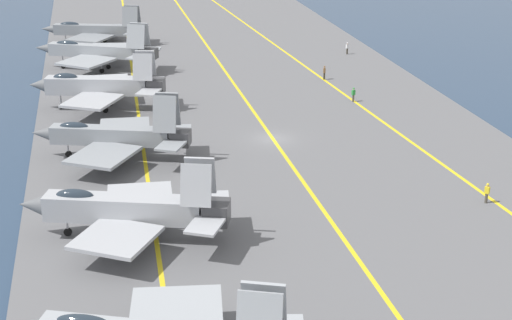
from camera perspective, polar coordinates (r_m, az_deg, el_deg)
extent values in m
plane|color=navy|center=(78.98, 1.23, 1.28)|extent=(2000.00, 2000.00, 0.00)
cube|color=slate|center=(78.92, 1.23, 1.41)|extent=(228.08, 47.21, 0.40)
cube|color=yellow|center=(82.68, 10.03, 2.16)|extent=(204.82, 14.32, 0.01)
cube|color=yellow|center=(78.85, 1.23, 1.55)|extent=(205.27, 0.36, 0.01)
cube|color=yellow|center=(77.04, -8.20, 0.86)|extent=(205.19, 6.74, 0.01)
cube|color=#9EA3A8|center=(46.02, -5.82, -11.01)|extent=(6.28, 6.02, 0.28)
cube|color=#9EA3A8|center=(41.22, 0.60, -10.50)|extent=(1.73, 2.50, 3.03)
cube|color=#A8AAAF|center=(58.24, -9.66, -3.50)|extent=(5.31, 11.64, 1.86)
cone|color=#5B5E60|center=(60.30, -15.89, -3.16)|extent=(2.35, 2.63, 1.77)
cube|color=#38383A|center=(56.88, -2.91, -3.83)|extent=(2.61, 2.45, 1.58)
ellipsoid|color=#232D38|center=(58.88, -13.04, -2.54)|extent=(1.83, 3.00, 1.02)
cube|color=#A8AAAF|center=(55.35, -10.15, -5.59)|extent=(7.03, 6.99, 0.28)
cube|color=#A8AAAF|center=(61.48, -8.45, -2.68)|extent=(5.48, 5.35, 0.28)
cube|color=#A8AAAF|center=(55.19, -4.39, -1.87)|extent=(1.56, 2.38, 3.03)
cube|color=#A8AAAF|center=(56.97, -4.06, -1.11)|extent=(1.56, 2.38, 3.03)
cube|color=#A8AAAF|center=(54.87, -3.75, -4.82)|extent=(3.50, 3.25, 0.20)
cube|color=#A8AAAF|center=(59.04, -3.04, -2.86)|extent=(3.07, 2.55, 0.20)
cylinder|color=#B2B2B7|center=(60.17, -13.56, -4.74)|extent=(0.16, 0.16, 1.49)
cylinder|color=black|center=(60.36, -13.52, -5.12)|extent=(0.39, 0.64, 0.60)
cylinder|color=#B2B2B7|center=(57.53, -8.75, -5.61)|extent=(0.16, 0.16, 1.49)
cylinder|color=black|center=(57.73, -8.73, -6.00)|extent=(0.39, 0.64, 0.60)
cylinder|color=#B2B2B7|center=(59.79, -8.16, -4.50)|extent=(0.16, 0.16, 1.49)
cylinder|color=black|center=(59.98, -8.14, -4.88)|extent=(0.39, 0.64, 0.60)
cube|color=gray|center=(74.10, -10.57, 1.76)|extent=(4.96, 11.11, 1.62)
cone|color=#5B5E60|center=(76.13, -15.26, 1.89)|extent=(2.11, 2.48, 1.54)
cube|color=#38383A|center=(72.57, -5.52, 1.62)|extent=(2.33, 2.29, 1.38)
ellipsoid|color=#232D38|center=(74.86, -13.10, 2.39)|extent=(1.68, 2.85, 0.89)
cube|color=gray|center=(70.80, -11.06, 0.35)|extent=(7.54, 7.20, 0.28)
cube|color=gray|center=(77.58, -9.53, 2.30)|extent=(6.19, 5.20, 0.28)
cube|color=gray|center=(71.22, -6.68, 3.32)|extent=(1.61, 2.32, 3.35)
cube|color=gray|center=(72.81, -6.40, 3.73)|extent=(1.61, 2.32, 3.35)
cube|color=gray|center=(70.62, -6.22, 1.03)|extent=(3.46, 3.17, 0.20)
cube|color=gray|center=(74.70, -5.55, 2.19)|extent=(3.06, 2.47, 0.20)
cylinder|color=#B2B2B7|center=(75.85, -13.50, 0.74)|extent=(0.16, 0.16, 1.48)
cylinder|color=black|center=(76.00, -13.47, 0.43)|extent=(0.39, 0.64, 0.60)
cylinder|color=#B2B2B7|center=(73.30, -9.87, 0.30)|extent=(0.16, 0.16, 1.48)
cylinder|color=black|center=(73.45, -9.85, -0.02)|extent=(0.39, 0.64, 0.60)
cylinder|color=#B2B2B7|center=(75.35, -9.43, 0.91)|extent=(0.16, 0.16, 1.48)
cylinder|color=black|center=(75.50, -9.41, 0.60)|extent=(0.39, 0.64, 0.60)
cube|color=#A8AAAF|center=(89.35, -11.52, 5.32)|extent=(4.65, 11.35, 1.88)
cone|color=#5B5E60|center=(91.13, -15.53, 5.28)|extent=(2.26, 2.51, 1.79)
cube|color=#38383A|center=(88.00, -7.28, 5.34)|extent=(2.55, 2.31, 1.60)
ellipsoid|color=#232D38|center=(89.99, -13.69, 5.85)|extent=(1.69, 2.91, 1.03)
cube|color=#A8AAAF|center=(85.87, -11.83, 4.23)|extent=(7.38, 7.02, 0.28)
cube|color=#A8AAAF|center=(93.00, -10.73, 5.60)|extent=(5.81, 4.92, 0.28)
cube|color=#A8AAAF|center=(86.65, -8.25, 6.70)|extent=(1.42, 2.29, 2.93)
cube|color=#A8AAAF|center=(88.53, -8.03, 7.02)|extent=(1.42, 2.29, 2.93)
cube|color=#A8AAAF|center=(85.86, -7.83, 4.91)|extent=(3.43, 3.10, 0.20)
cube|color=#A8AAAF|center=(90.29, -7.33, 5.74)|extent=(2.96, 2.34, 0.20)
cylinder|color=#B2B2B7|center=(90.93, -14.00, 4.18)|extent=(0.16, 0.16, 1.79)
cylinder|color=black|center=(91.10, -13.97, 3.83)|extent=(0.36, 0.64, 0.60)
cylinder|color=#B2B2B7|center=(88.36, -10.91, 3.95)|extent=(0.16, 0.16, 1.79)
cylinder|color=black|center=(88.54, -10.89, 3.58)|extent=(0.36, 0.64, 0.60)
cylinder|color=#B2B2B7|center=(90.82, -10.55, 4.44)|extent=(0.16, 0.16, 1.79)
cylinder|color=black|center=(90.99, -10.53, 4.08)|extent=(0.36, 0.64, 0.60)
cube|color=#93999E|center=(106.45, -11.64, 7.79)|extent=(6.74, 12.16, 1.59)
cone|color=#5B5E60|center=(109.62, -15.19, 7.86)|extent=(2.37, 2.80, 1.51)
cube|color=#38383A|center=(103.65, -7.80, 7.67)|extent=(2.51, 2.63, 1.35)
ellipsoid|color=#232D38|center=(107.89, -13.56, 8.22)|extent=(2.08, 3.16, 0.87)
cube|color=#93999E|center=(103.08, -12.23, 7.02)|extent=(8.04, 7.97, 0.28)
cube|color=#93999E|center=(109.74, -10.63, 7.98)|extent=(6.83, 6.48, 0.28)
cube|color=#93999E|center=(102.85, -8.75, 8.86)|extent=(1.86, 2.57, 3.08)
cube|color=#93999E|center=(104.37, -8.42, 9.06)|extent=(1.86, 2.57, 3.08)
cube|color=#93999E|center=(101.83, -8.49, 7.40)|extent=(3.67, 3.56, 0.20)
cube|color=#93999E|center=(105.82, -7.65, 7.95)|extent=(3.32, 3.03, 0.20)
cylinder|color=#B2B2B7|center=(108.82, -13.86, 6.96)|extent=(0.16, 0.16, 1.87)
cylinder|color=black|center=(108.97, -13.83, 6.63)|extent=(0.45, 0.64, 0.60)
cylinder|color=#B2B2B7|center=(105.35, -11.17, 6.72)|extent=(0.16, 0.16, 1.87)
cylinder|color=black|center=(105.51, -11.15, 6.38)|extent=(0.45, 0.64, 0.60)
cylinder|color=#B2B2B7|center=(107.33, -10.70, 7.01)|extent=(0.16, 0.16, 1.87)
cylinder|color=black|center=(107.48, -10.68, 6.68)|extent=(0.45, 0.64, 0.60)
cube|color=gray|center=(122.38, -11.71, 9.26)|extent=(5.13, 12.02, 1.56)
cone|color=#5B5E60|center=(124.60, -14.85, 9.20)|extent=(2.10, 2.63, 1.48)
cube|color=#38383A|center=(120.50, -8.39, 9.29)|extent=(2.30, 2.41, 1.32)
ellipsoid|color=#232D38|center=(123.36, -13.40, 9.56)|extent=(1.70, 3.07, 0.86)
cube|color=gray|center=(119.10, -11.98, 8.67)|extent=(7.36, 7.30, 0.28)
cube|color=gray|center=(125.65, -11.06, 9.37)|extent=(5.74, 5.56, 0.28)
cube|color=gray|center=(119.60, -9.16, 10.26)|extent=(1.56, 2.46, 2.94)
cube|color=gray|center=(121.16, -8.97, 10.41)|extent=(1.56, 2.46, 2.94)
cube|color=gray|center=(118.55, -8.86, 9.07)|extent=(3.54, 3.33, 0.20)
cube|color=gray|center=(122.69, -8.38, 9.49)|extent=(3.08, 2.64, 0.20)
cylinder|color=#B2B2B7|center=(124.06, -13.67, 8.55)|extent=(0.16, 0.16, 1.41)
cylinder|color=black|center=(124.14, -13.66, 8.37)|extent=(0.39, 0.64, 0.60)
cylinder|color=#B2B2B7|center=(121.32, -11.24, 8.47)|extent=(0.16, 0.16, 1.41)
cylinder|color=black|center=(121.40, -11.23, 8.28)|extent=(0.39, 0.64, 0.60)
cylinder|color=#B2B2B7|center=(123.36, -10.96, 8.69)|extent=(0.16, 0.16, 1.41)
cylinder|color=black|center=(123.45, -10.95, 8.51)|extent=(0.39, 0.64, 0.60)
cylinder|color=#4C473D|center=(66.79, 16.40, -2.67)|extent=(0.24, 0.24, 0.85)
cube|color=yellow|center=(66.52, 16.47, -2.11)|extent=(0.46, 0.44, 0.58)
sphere|color=beige|center=(66.36, 16.50, -1.77)|extent=(0.22, 0.22, 0.22)
sphere|color=yellow|center=(66.34, 16.51, -1.73)|extent=(0.24, 0.24, 0.24)
cylinder|color=#4C473D|center=(91.71, 7.09, 4.48)|extent=(0.24, 0.24, 0.81)
cube|color=green|center=(91.52, 7.10, 4.89)|extent=(0.37, 0.44, 0.57)
sphere|color=beige|center=(91.41, 7.12, 5.14)|extent=(0.22, 0.22, 0.22)
sphere|color=green|center=(91.39, 7.12, 5.18)|extent=(0.24, 0.24, 0.24)
cylinder|color=#383328|center=(100.77, 4.98, 6.10)|extent=(0.24, 0.24, 0.88)
cube|color=brown|center=(100.58, 5.00, 6.51)|extent=(0.42, 0.32, 0.61)
sphere|color=beige|center=(100.47, 5.00, 6.75)|extent=(0.22, 0.22, 0.22)
sphere|color=brown|center=(100.46, 5.01, 6.78)|extent=(0.24, 0.24, 0.24)
cylinder|color=#383328|center=(114.69, 6.64, 7.87)|extent=(0.24, 0.24, 0.85)
cube|color=white|center=(114.53, 6.66, 8.21)|extent=(0.40, 0.46, 0.54)
sphere|color=#9E7051|center=(114.44, 6.67, 8.41)|extent=(0.22, 0.22, 0.22)
sphere|color=white|center=(114.43, 6.67, 8.43)|extent=(0.24, 0.24, 0.24)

